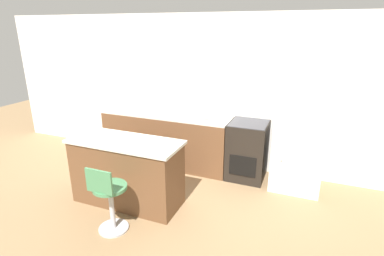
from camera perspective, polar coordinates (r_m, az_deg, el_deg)
The scene contains 9 objects.
ground_plane at distance 5.19m, azimuth -2.88°, elevation -8.57°, with size 14.00×14.00×0.00m, color #8E704C.
wall_back at distance 5.33m, azimuth -0.08°, elevation 7.08°, with size 8.00×0.06×2.60m.
back_counter at distance 5.41m, azimuth -4.84°, elevation -2.02°, with size 2.31×0.62×0.94m.
kitchen_island at distance 4.29m, azimuth -12.26°, elevation -8.12°, with size 1.56×0.63×0.93m.
oven_range at distance 4.96m, azimuth 10.49°, elevation -4.20°, with size 0.60×0.63×0.94m.
refrigerator at distance 4.71m, azimuth 19.93°, elevation -0.42°, with size 0.72×0.70×1.85m.
stool_chair at distance 3.77m, azimuth -15.47°, elevation -12.95°, with size 0.41×0.41×0.89m.
kettle at distance 5.36m, azimuth -7.40°, elevation 4.04°, with size 0.16×0.16×0.22m.
mixing_bowl at distance 4.97m, azimuth 2.63°, elevation 2.55°, with size 0.21×0.21×0.10m.
Camera 1 is at (1.96, -4.17, 2.37)m, focal length 28.00 mm.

